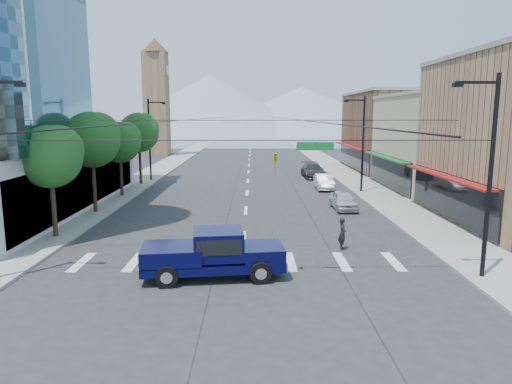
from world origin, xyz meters
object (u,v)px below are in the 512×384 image
pedestrian (342,233)px  parked_car_far (313,170)px  parked_car_near (343,200)px  parked_car_mid (324,182)px  pickup_truck (213,253)px

pedestrian → parked_car_far: 29.12m
parked_car_near → parked_car_mid: (0.00, 9.76, 0.03)m
pickup_truck → parked_car_mid: pickup_truck is taller
parked_car_mid → parked_car_far: bearing=90.1°
pickup_truck → parked_car_mid: size_ratio=1.48×
pedestrian → pickup_truck: bearing=122.6°
pedestrian → parked_car_near: (2.17, 10.74, -0.18)m
parked_car_near → parked_car_far: parked_car_far is taller
pickup_truck → parked_car_near: pickup_truck is taller
parked_car_far → pedestrian: bearing=-95.7°
pedestrian → parked_car_mid: pedestrian is taller
pickup_truck → parked_car_mid: 26.29m
parked_car_near → parked_car_mid: size_ratio=0.93×
parked_car_mid → pickup_truck: bearing=-109.6°
pedestrian → parked_car_near: size_ratio=0.42×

